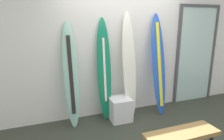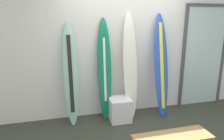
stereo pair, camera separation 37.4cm
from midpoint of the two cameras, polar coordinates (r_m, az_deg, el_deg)
name	(u,v)px [view 2 (the right image)]	position (r m, az deg, el deg)	size (l,w,h in m)	color
wall_back	(124,45)	(4.10, 6.00, 7.15)	(7.20, 0.20, 2.80)	silver
surfboard_seafoam	(71,75)	(3.64, -8.84, -1.33)	(0.27, 0.40, 1.89)	#88BFAD
surfboard_emerald	(105,71)	(3.80, 0.67, -0.19)	(0.28, 0.31, 1.94)	#10734F
surfboard_ivory	(130,67)	(3.88, 7.97, 0.83)	(0.29, 0.38, 2.05)	silver
surfboard_cobalt	(161,66)	(4.11, 16.33, 1.20)	(0.31, 0.51, 2.03)	blue
display_block_left	(120,109)	(3.93, 5.00, -11.13)	(0.40, 0.40, 0.44)	white
glass_door	(204,55)	(4.97, 26.55, 3.92)	(1.08, 0.06, 2.22)	silver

